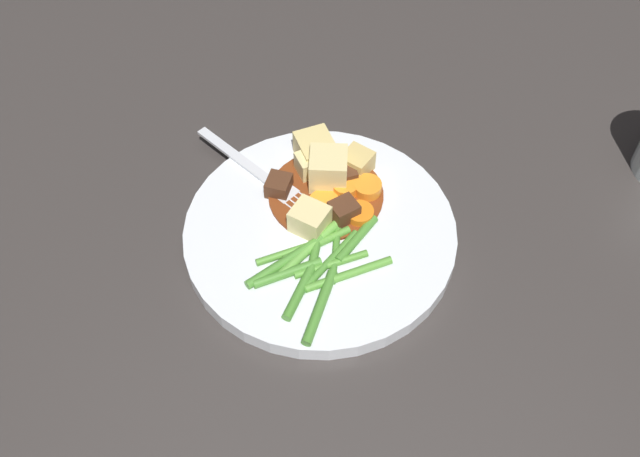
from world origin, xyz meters
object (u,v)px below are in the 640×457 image
carrot_slice_1 (360,214)px  potato_chunk_0 (327,170)px  potato_chunk_4 (316,150)px  meat_chunk_0 (279,186)px  meat_chunk_1 (344,211)px  meat_chunk_2 (343,175)px  carrot_slice_3 (345,188)px  carrot_slice_0 (326,203)px  carrot_slice_4 (367,188)px  potato_chunk_3 (309,221)px  carrot_slice_2 (343,162)px  fork (264,177)px  potato_chunk_2 (311,165)px  dinner_plate (320,234)px  potato_chunk_1 (357,163)px

carrot_slice_1 → potato_chunk_0: size_ratio=0.71×
carrot_slice_1 → potato_chunk_4: potato_chunk_4 is taller
meat_chunk_0 → meat_chunk_1: (-0.02, -0.07, 0.00)m
meat_chunk_1 → meat_chunk_2: bearing=7.7°
carrot_slice_3 → potato_chunk_0: 0.02m
carrot_slice_0 → carrot_slice_3: bearing=-40.2°
carrot_slice_4 → potato_chunk_3: potato_chunk_3 is taller
carrot_slice_2 → potato_chunk_3: bearing=165.9°
carrot_slice_1 → potato_chunk_4: 0.09m
carrot_slice_0 → carrot_slice_2: carrot_slice_2 is taller
carrot_slice_4 → fork: 0.10m
potato_chunk_2 → potato_chunk_4: (0.02, -0.00, 0.00)m
carrot_slice_1 → meat_chunk_1: (-0.00, 0.01, 0.01)m
carrot_slice_2 → potato_chunk_3: size_ratio=0.84×
dinner_plate → meat_chunk_2: (0.06, -0.01, 0.02)m
meat_chunk_2 → fork: 0.08m
dinner_plate → potato_chunk_2: bearing=15.1°
potato_chunk_4 → meat_chunk_1: size_ratio=1.66×
carrot_slice_1 → potato_chunk_1: potato_chunk_1 is taller
meat_chunk_1 → potato_chunk_1: bearing=-5.1°
carrot_slice_4 → fork: carrot_slice_4 is taller
dinner_plate → potato_chunk_2: 0.07m
carrot_slice_0 → potato_chunk_1: potato_chunk_1 is taller
carrot_slice_4 → potato_chunk_1: 0.03m
carrot_slice_2 → carrot_slice_4: carrot_slice_4 is taller
carrot_slice_0 → carrot_slice_1: carrot_slice_1 is taller
dinner_plate → potato_chunk_4: (0.09, 0.02, 0.02)m
potato_chunk_1 → fork: 0.09m
potato_chunk_0 → potato_chunk_2: potato_chunk_0 is taller
carrot_slice_3 → potato_chunk_0: size_ratio=0.68×
potato_chunk_1 → meat_chunk_2: potato_chunk_1 is taller
carrot_slice_1 → carrot_slice_4: size_ratio=0.97×
potato_chunk_1 → meat_chunk_1: bearing=174.9°
dinner_plate → carrot_slice_2: (0.08, -0.01, 0.01)m
carrot_slice_4 → meat_chunk_1: meat_chunk_1 is taller
carrot_slice_3 → potato_chunk_1: 0.03m
potato_chunk_4 → meat_chunk_1: 0.08m
potato_chunk_3 → carrot_slice_3: bearing=-29.1°
carrot_slice_0 → carrot_slice_4: 0.04m
carrot_slice_2 → carrot_slice_4: size_ratio=0.98×
potato_chunk_3 → carrot_slice_4: bearing=-43.0°
potato_chunk_4 → meat_chunk_2: bearing=-129.3°
potato_chunk_1 → carrot_slice_1: bearing=-171.1°
carrot_slice_1 → fork: bearing=69.9°
carrot_slice_4 → potato_chunk_0: 0.04m
meat_chunk_1 → meat_chunk_2: size_ratio=1.03×
meat_chunk_2 → carrot_slice_1: bearing=-154.1°
potato_chunk_4 → meat_chunk_1: (-0.07, -0.04, -0.00)m
carrot_slice_0 → meat_chunk_2: meat_chunk_2 is taller
meat_chunk_0 → meat_chunk_2: bearing=-70.4°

